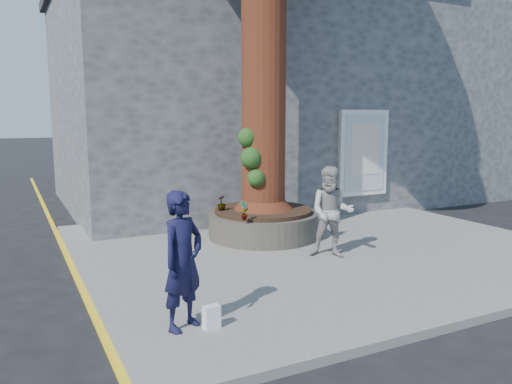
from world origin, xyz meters
name	(u,v)px	position (x,y,z in m)	size (l,w,h in m)	color
ground	(276,274)	(0.00, 0.00, 0.00)	(120.00, 120.00, 0.00)	black
pavement	(317,246)	(1.50, 1.00, 0.06)	(9.00, 8.00, 0.12)	slate
yellow_line	(79,283)	(-3.05, 1.00, 0.00)	(0.10, 30.00, 0.01)	yellow
stone_shop	(235,99)	(2.50, 7.20, 3.16)	(10.30, 8.30, 6.30)	#4A4D4F
neighbour_shop	(426,107)	(10.50, 7.20, 3.00)	(6.00, 8.00, 6.00)	#4A4D4F
planter	(263,223)	(0.80, 2.00, 0.41)	(2.30, 2.30, 0.60)	black
man	(183,261)	(-2.17, -1.64, 0.96)	(0.61, 0.40, 1.67)	black
woman	(332,212)	(1.19, 0.11, 0.94)	(0.80, 0.62, 1.64)	#9B9995
shopping_bag	(211,317)	(-1.88, -1.80, 0.26)	(0.20, 0.12, 0.28)	white
plant_a	(244,210)	(-0.05, 1.15, 0.90)	(0.19, 0.13, 0.36)	gray
plant_b	(320,204)	(1.65, 1.15, 0.90)	(0.19, 0.19, 0.35)	gray
plant_c	(221,203)	(-0.05, 2.24, 0.87)	(0.17, 0.17, 0.31)	gray
plant_d	(279,194)	(1.65, 2.85, 0.85)	(0.24, 0.21, 0.26)	gray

